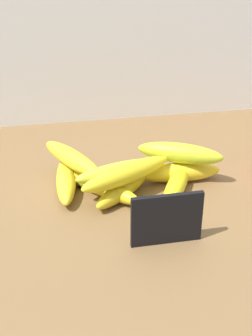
{
  "coord_description": "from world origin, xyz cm",
  "views": [
    {
      "loc": [
        -21.79,
        -70.58,
        45.21
      ],
      "look_at": [
        -7.53,
        0.69,
        8.0
      ],
      "focal_mm": 48.83,
      "sensor_mm": 36.0,
      "label": 1
    }
  ],
  "objects": [
    {
      "name": "counter_top",
      "position": [
        0.0,
        0.0,
        1.5
      ],
      "size": [
        110.0,
        76.0,
        3.0
      ],
      "primitive_type": "cube",
      "color": "brown",
      "rests_on": "ground"
    },
    {
      "name": "banana_3",
      "position": [
        1.41,
        -1.45,
        4.66
      ],
      "size": [
        11.68,
        17.28,
        3.33
      ],
      "primitive_type": "ellipsoid",
      "rotation": [
        0.0,
        0.0,
        1.06
      ],
      "color": "yellow",
      "rests_on": "counter_top"
    },
    {
      "name": "banana_1",
      "position": [
        -12.73,
        1.66,
        4.74
      ],
      "size": [
        15.2,
        18.01,
        3.47
      ],
      "primitive_type": "ellipsoid",
      "rotation": [
        0.0,
        0.0,
        2.24
      ],
      "color": "yellow",
      "rests_on": "counter_top"
    },
    {
      "name": "banana_2",
      "position": [
        -8.27,
        -0.74,
        4.64
      ],
      "size": [
        13.37,
        13.24,
        3.28
      ],
      "primitive_type": "ellipsoid",
      "rotation": [
        0.0,
        0.0,
        0.78
      ],
      "color": "gold",
      "rests_on": "counter_top"
    },
    {
      "name": "banana_6",
      "position": [
        3.35,
        3.49,
        8.66
      ],
      "size": [
        16.13,
        11.02,
        3.82
      ],
      "primitive_type": "ellipsoid",
      "rotation": [
        0.0,
        0.0,
        5.79
      ],
      "color": "#BBCA27",
      "rests_on": "banana_4"
    },
    {
      "name": "banana_0",
      "position": [
        -18.12,
        4.49,
        4.81
      ],
      "size": [
        5.05,
        18.15,
        3.62
      ],
      "primitive_type": "ellipsoid",
      "rotation": [
        0.0,
        0.0,
        1.49
      ],
      "color": "yellow",
      "rests_on": "counter_top"
    },
    {
      "name": "chalkboard_sign",
      "position": [
        -4.54,
        -15.47,
        6.86
      ],
      "size": [
        11.0,
        1.8,
        8.4
      ],
      "color": "black",
      "rests_on": "counter_top"
    },
    {
      "name": "banana_5",
      "position": [
        -16.74,
        5.85,
        8.34
      ],
      "size": [
        11.26,
        17.09,
        3.43
      ],
      "primitive_type": "ellipsoid",
      "rotation": [
        0.0,
        0.0,
        2.06
      ],
      "color": "yellow",
      "rests_on": "banana_0"
    },
    {
      "name": "banana_8",
      "position": [
        -7.85,
        -1.5,
        8.04
      ],
      "size": [
        18.47,
        11.81,
        3.54
      ],
      "primitive_type": "ellipsoid",
      "rotation": [
        0.0,
        0.0,
        0.47
      ],
      "color": "yellow",
      "rests_on": "banana_2"
    },
    {
      "name": "banana_4",
      "position": [
        3.13,
        2.93,
        4.87
      ],
      "size": [
        16.37,
        4.68,
        3.75
      ],
      "primitive_type": "ellipsoid",
      "rotation": [
        0.0,
        0.0,
        6.22
      ],
      "color": "yellow",
      "rests_on": "counter_top"
    },
    {
      "name": "banana_7",
      "position": [
        -8.6,
        0.22,
        7.9
      ],
      "size": [
        17.32,
        7.14,
        3.25
      ],
      "primitive_type": "ellipsoid",
      "rotation": [
        0.0,
        0.0,
        0.24
      ],
      "color": "gold",
      "rests_on": "banana_2"
    }
  ]
}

